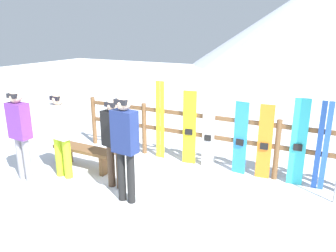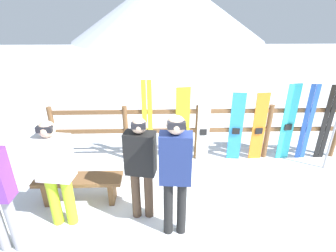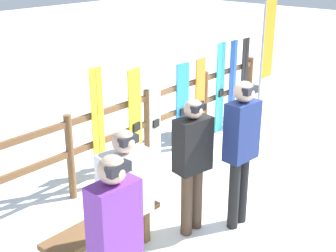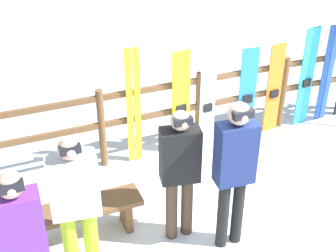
% 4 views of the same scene
% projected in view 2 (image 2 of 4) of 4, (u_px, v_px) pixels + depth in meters
% --- Properties ---
extents(ground_plane, '(40.00, 40.00, 0.00)m').
position_uv_depth(ground_plane, '(211.00, 219.00, 3.88)').
color(ground_plane, white).
extents(mountain_backdrop, '(18.00, 18.00, 6.00)m').
position_uv_depth(mountain_backdrop, '(168.00, 6.00, 24.25)').
color(mountain_backdrop, '#B2BCD1').
rests_on(mountain_backdrop, ground).
extents(fence, '(5.79, 0.10, 1.15)m').
position_uv_depth(fence, '(198.00, 128.00, 5.19)').
color(fence, brown).
rests_on(fence, ground).
extents(bench, '(1.35, 0.36, 0.45)m').
position_uv_depth(bench, '(79.00, 184.00, 4.12)').
color(bench, brown).
rests_on(bench, ground).
extents(person_navy, '(0.41, 0.25, 1.75)m').
position_uv_depth(person_navy, '(175.00, 169.00, 3.25)').
color(person_navy, black).
rests_on(person_navy, ground).
extents(person_white, '(0.49, 0.31, 1.61)m').
position_uv_depth(person_white, '(55.00, 169.00, 3.45)').
color(person_white, '#B7D826').
rests_on(person_white, ground).
extents(person_black, '(0.44, 0.30, 1.59)m').
position_uv_depth(person_black, '(141.00, 163.00, 3.58)').
color(person_black, '#4C3828').
rests_on(person_black, ground).
extents(ski_pair_yellow, '(0.19, 0.02, 1.67)m').
position_uv_depth(ski_pair_yellow, '(147.00, 122.00, 5.06)').
color(ski_pair_yellow, yellow).
rests_on(ski_pair_yellow, ground).
extents(snowboard_yellow, '(0.28, 0.08, 1.53)m').
position_uv_depth(snowboard_yellow, '(183.00, 126.00, 5.10)').
color(snowboard_yellow, yellow).
rests_on(snowboard_yellow, ground).
extents(snowboard_white, '(0.24, 0.07, 1.39)m').
position_uv_depth(snowboard_white, '(203.00, 129.00, 5.14)').
color(snowboard_white, white).
rests_on(snowboard_white, ground).
extents(snowboard_blue, '(0.26, 0.07, 1.42)m').
position_uv_depth(snowboard_blue, '(236.00, 128.00, 5.15)').
color(snowboard_blue, '#288CE0').
rests_on(snowboard_blue, ground).
extents(snowboard_orange, '(0.26, 0.07, 1.42)m').
position_uv_depth(snowboard_orange, '(259.00, 127.00, 5.16)').
color(snowboard_orange, orange).
rests_on(snowboard_orange, ground).
extents(snowboard_cyan, '(0.27, 0.08, 1.58)m').
position_uv_depth(snowboard_cyan, '(288.00, 123.00, 5.14)').
color(snowboard_cyan, '#2DBFCC').
rests_on(snowboard_cyan, ground).
extents(ski_pair_blue, '(0.20, 0.02, 1.57)m').
position_uv_depth(ski_pair_blue, '(307.00, 123.00, 5.16)').
color(ski_pair_blue, blue).
rests_on(ski_pair_blue, ground).
extents(ski_pair_black, '(0.20, 0.02, 1.56)m').
position_uv_depth(ski_pair_black, '(327.00, 123.00, 5.17)').
color(ski_pair_black, black).
rests_on(ski_pair_black, ground).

